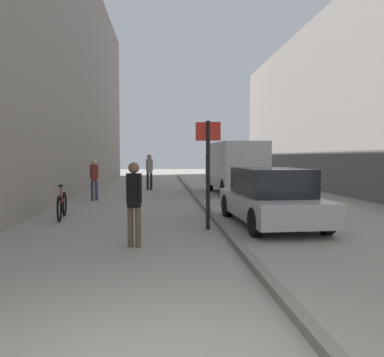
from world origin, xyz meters
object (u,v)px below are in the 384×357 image
(street_sign_post, at_px, (208,165))
(bicycle_leaning, at_px, (62,205))
(pedestrian_far_crossing, at_px, (149,169))
(delivery_van, at_px, (235,166))
(pedestrian_main_foreground, at_px, (134,198))
(pedestrian_mid_block, at_px, (94,177))
(parked_car, at_px, (270,197))

(street_sign_post, bearing_deg, bicycle_leaning, -8.79)
(pedestrian_far_crossing, relative_size, delivery_van, 0.37)
(pedestrian_far_crossing, bearing_deg, bicycle_leaning, -119.24)
(pedestrian_far_crossing, xyz_separation_m, street_sign_post, (1.75, -11.14, 0.46))
(pedestrian_main_foreground, relative_size, street_sign_post, 0.63)
(pedestrian_mid_block, height_order, delivery_van, delivery_van)
(pedestrian_mid_block, relative_size, street_sign_post, 0.63)
(pedestrian_far_crossing, bearing_deg, pedestrian_mid_block, -129.39)
(parked_car, xyz_separation_m, bicycle_leaning, (-5.59, 1.28, -0.33))
(delivery_van, bearing_deg, street_sign_post, -108.04)
(parked_car, height_order, bicycle_leaning, parked_car)
(pedestrian_main_foreground, xyz_separation_m, bicycle_leaning, (-2.26, 3.51, -0.57))
(delivery_van, distance_m, street_sign_post, 9.11)
(pedestrian_main_foreground, relative_size, pedestrian_far_crossing, 0.87)
(parked_car, bearing_deg, bicycle_leaning, 164.40)
(pedestrian_main_foreground, height_order, pedestrian_mid_block, pedestrian_mid_block)
(pedestrian_mid_block, xyz_separation_m, delivery_van, (6.15, 2.41, 0.34))
(pedestrian_far_crossing, bearing_deg, pedestrian_main_foreground, -105.71)
(pedestrian_far_crossing, height_order, delivery_van, delivery_van)
(street_sign_post, height_order, bicycle_leaning, street_sign_post)
(pedestrian_main_foreground, relative_size, delivery_van, 0.32)
(pedestrian_far_crossing, height_order, parked_car, pedestrian_far_crossing)
(delivery_van, bearing_deg, pedestrian_mid_block, -161.58)
(pedestrian_mid_block, distance_m, delivery_van, 6.61)
(pedestrian_mid_block, bearing_deg, delivery_van, 4.38)
(parked_car, relative_size, street_sign_post, 1.65)
(pedestrian_mid_block, xyz_separation_m, bicycle_leaning, (-0.11, -4.53, -0.57))
(parked_car, bearing_deg, delivery_van, 82.66)
(pedestrian_main_foreground, relative_size, bicycle_leaning, 0.93)
(parked_car, distance_m, bicycle_leaning, 5.74)
(pedestrian_mid_block, distance_m, pedestrian_far_crossing, 5.18)
(pedestrian_main_foreground, distance_m, parked_car, 4.01)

